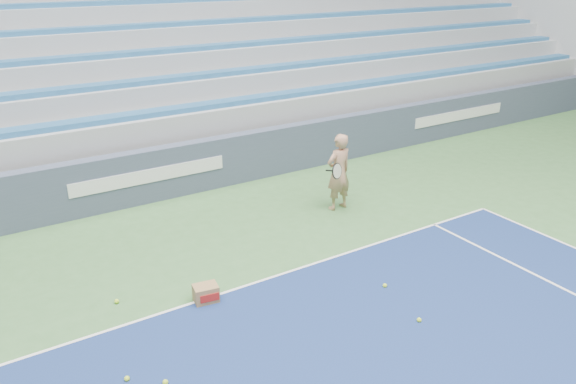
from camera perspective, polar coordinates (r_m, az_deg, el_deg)
name	(u,v)px	position (r m, az deg, el deg)	size (l,w,h in m)	color
sponsor_barrier	(148,176)	(11.79, -14.02, 1.62)	(30.00, 0.32, 1.10)	#3E485E
bleachers	(70,51)	(16.77, -21.25, 13.24)	(31.00, 9.15, 7.30)	#989BA0
tennis_player	(339,172)	(11.03, 5.16, 2.04)	(0.90, 0.83, 1.55)	tan
ball_box	(206,294)	(8.36, -8.34, -10.17)	(0.39, 0.32, 0.26)	olive
tennis_ball_0	(127,379)	(7.23, -16.04, -17.76)	(0.07, 0.07, 0.07)	#C7F031
tennis_ball_1	(419,320)	(8.10, 13.18, -12.55)	(0.07, 0.07, 0.07)	#C7F031
tennis_ball_2	(165,382)	(7.08, -12.36, -18.36)	(0.07, 0.07, 0.07)	#C7F031
tennis_ball_3	(117,301)	(8.65, -17.01, -10.57)	(0.07, 0.07, 0.07)	#C7F031
tennis_ball_4	(385,286)	(8.76, 9.81, -9.35)	(0.07, 0.07, 0.07)	#C7F031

